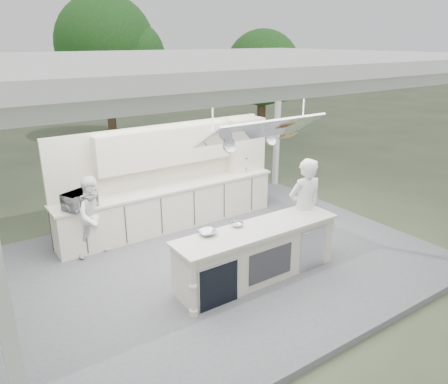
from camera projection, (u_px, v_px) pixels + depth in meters
ground at (219, 265)px, 8.36m from camera, size 90.00×90.00×0.00m
stage_deck at (219, 262)px, 8.34m from camera, size 8.00×6.00×0.12m
tent at (219, 64)px, 7.11m from camera, size 8.20×6.20×3.86m
demo_island at (257, 253)px, 7.55m from camera, size 3.10×0.79×0.95m
back_counter at (171, 206)px, 9.64m from camera, size 5.08×0.72×0.95m
back_wall_unit at (182, 159)px, 9.71m from camera, size 5.05×0.48×2.25m
tree_cluster at (54, 64)px, 14.77m from camera, size 19.55×9.40×5.85m
head_chef at (304, 208)px, 8.24m from camera, size 0.77×0.57×1.93m
sous_chef at (94, 216)px, 8.29m from camera, size 0.85×0.70×1.59m
toaster_oven at (80, 200)px, 8.19m from camera, size 0.69×0.60×0.32m
bowl_large at (207, 233)px, 7.13m from camera, size 0.31×0.31×0.07m
bowl_small at (237, 224)px, 7.46m from camera, size 0.23×0.23×0.07m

